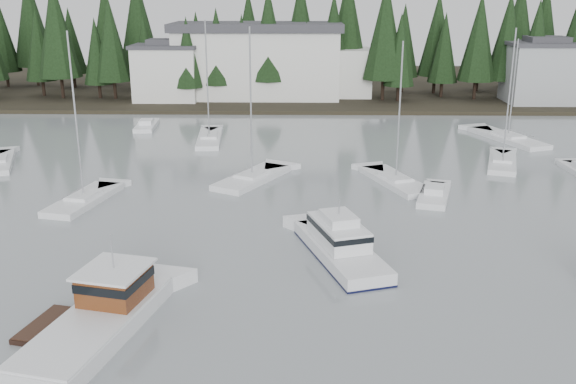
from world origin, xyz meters
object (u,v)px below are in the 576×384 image
object	(u,v)px
house_east_a	(543,71)
sailboat_7	(84,202)
cabin_cruiser_center	(340,247)
house_west	(167,71)
sailboat_4	(502,164)
sailboat_5	(396,183)
lobster_boat_brown	(99,319)
runabout_1	(434,196)
sailboat_9	(209,140)
sailboat_1	(252,180)
sailboat_8	(508,140)
runabout_3	(146,127)
harbor_inn	(271,61)

from	to	relation	value
house_east_a	sailboat_7	bearing A→B (deg)	-138.70
house_east_a	cabin_cruiser_center	xyz separation A→B (m)	(-32.05, -55.59, -4.27)
house_west	sailboat_7	size ratio (longest dim) A/B	0.70
sailboat_4	sailboat_5	bearing A→B (deg)	137.77
lobster_boat_brown	runabout_1	world-z (taller)	lobster_boat_brown
house_west	sailboat_4	bearing A→B (deg)	-41.34
sailboat_5	sailboat_9	size ratio (longest dim) A/B	0.93
sailboat_1	sailboat_9	xyz separation A→B (m)	(-5.88, 15.63, 0.00)
sailboat_1	sailboat_9	bearing A→B (deg)	48.79
house_east_a	sailboat_8	bearing A→B (deg)	-116.87
lobster_boat_brown	sailboat_7	world-z (taller)	sailboat_7
house_east_a	sailboat_4	bearing A→B (deg)	-114.65
house_west	sailboat_7	xyz separation A→B (m)	(2.46, -46.29, -4.57)
house_east_a	sailboat_7	world-z (taller)	sailboat_7
cabin_cruiser_center	runabout_1	distance (m)	14.55
sailboat_4	sailboat_5	xyz separation A→B (m)	(-11.09, -6.51, -0.02)
sailboat_1	sailboat_9	size ratio (longest dim) A/B	1.01
runabout_3	house_west	bearing A→B (deg)	-1.49
cabin_cruiser_center	sailboat_1	distance (m)	17.92
sailboat_9	runabout_1	xyz separation A→B (m)	(20.86, -20.28, 0.06)
lobster_boat_brown	sailboat_8	world-z (taller)	sailboat_8
runabout_1	sailboat_7	bearing A→B (deg)	109.62
cabin_cruiser_center	sailboat_8	distance (m)	38.96
sailboat_9	runabout_1	distance (m)	29.09
house_east_a	runabout_3	world-z (taller)	house_east_a
sailboat_4	runabout_3	world-z (taller)	sailboat_4
lobster_boat_brown	cabin_cruiser_center	bearing A→B (deg)	-39.75
sailboat_5	runabout_1	distance (m)	4.71
sailboat_1	sailboat_4	distance (m)	24.27
lobster_boat_brown	sailboat_4	size ratio (longest dim) A/B	0.81
sailboat_8	sailboat_5	bearing A→B (deg)	118.75
harbor_inn	cabin_cruiser_center	distance (m)	60.55
house_east_a	lobster_boat_brown	distance (m)	78.76
harbor_inn	sailboat_7	size ratio (longest dim) A/B	2.15
lobster_boat_brown	sailboat_7	size ratio (longest dim) A/B	0.79
harbor_inn	lobster_boat_brown	bearing A→B (deg)	-94.48
lobster_boat_brown	sailboat_9	world-z (taller)	sailboat_9
cabin_cruiser_center	sailboat_4	bearing A→B (deg)	-54.70
house_west	sailboat_8	bearing A→B (deg)	-28.94
runabout_3	sailboat_5	bearing A→B (deg)	-134.46
lobster_boat_brown	cabin_cruiser_center	distance (m)	15.47
sailboat_8	house_east_a	bearing A→B (deg)	-47.11
house_east_a	runabout_1	distance (m)	49.92
cabin_cruiser_center	sailboat_5	distance (m)	16.96
sailboat_5	sailboat_4	bearing A→B (deg)	-80.22
lobster_boat_brown	sailboat_9	size ratio (longest dim) A/B	0.80
house_west	house_east_a	world-z (taller)	house_east_a
runabout_1	runabout_3	xyz separation A→B (m)	(-29.40, 26.83, 0.00)
sailboat_8	runabout_1	bearing A→B (deg)	129.38
sailboat_7	harbor_inn	bearing A→B (deg)	-1.84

